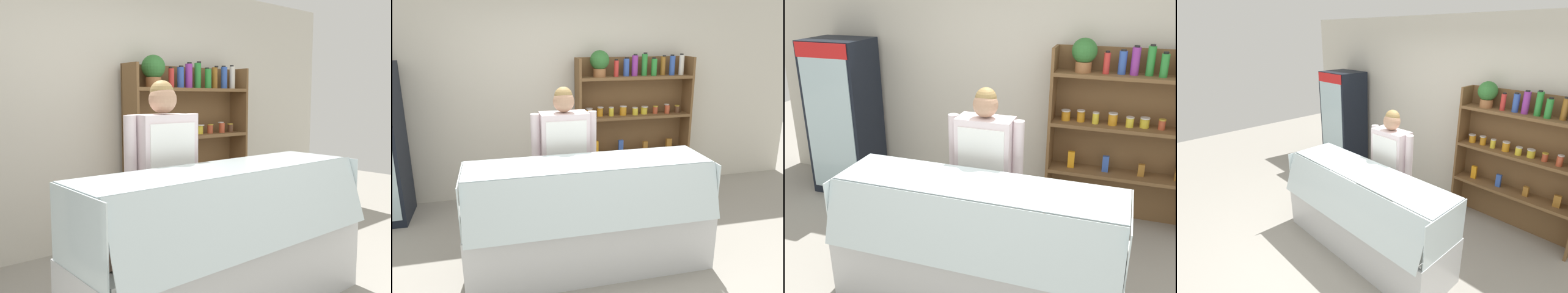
% 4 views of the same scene
% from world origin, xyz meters
% --- Properties ---
extents(back_wall, '(6.80, 0.10, 2.70)m').
position_xyz_m(back_wall, '(0.00, 2.02, 1.35)').
color(back_wall, beige).
rests_on(back_wall, ground).
extents(drinks_fridge, '(0.69, 0.59, 1.80)m').
position_xyz_m(drinks_fridge, '(-2.28, 1.59, 0.90)').
color(drinks_fridge, black).
rests_on(drinks_fridge, ground).
extents(shelving_unit, '(1.53, 0.29, 1.90)m').
position_xyz_m(shelving_unit, '(0.84, 1.80, 1.08)').
color(shelving_unit, brown).
rests_on(shelving_unit, ground).
extents(deli_display_case, '(2.17, 0.74, 1.01)m').
position_xyz_m(deli_display_case, '(-0.14, 0.13, 0.31)').
color(deli_display_case, silver).
rests_on(deli_display_case, ground).
extents(shop_clerk, '(0.66, 0.25, 1.60)m').
position_xyz_m(shop_clerk, '(-0.25, 0.70, 0.95)').
color(shop_clerk, '#4C4233').
rests_on(shop_clerk, ground).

